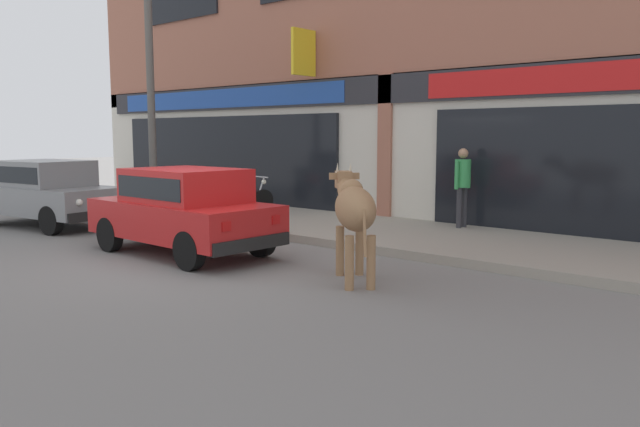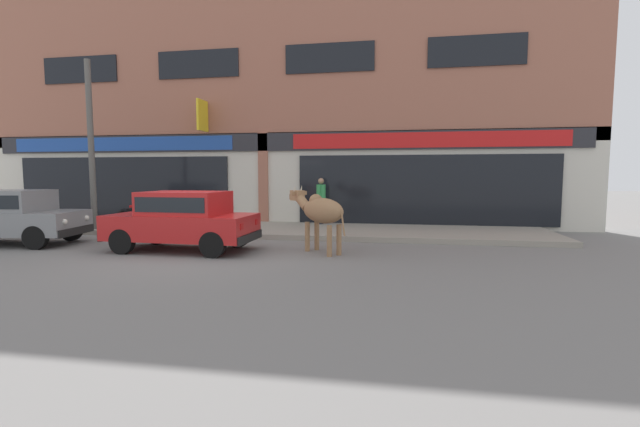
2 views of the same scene
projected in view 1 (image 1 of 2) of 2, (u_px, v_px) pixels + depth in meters
name	position (u px, v px, depth m)	size (l,w,h in m)	color
ground_plane	(190.00, 258.00, 10.28)	(90.00, 90.00, 0.00)	slate
sidewalk	(339.00, 227.00, 13.21)	(19.00, 3.41, 0.15)	gray
shop_building	(394.00, 14.00, 14.10)	(23.00, 1.40, 9.87)	#9E604C
cow	(354.00, 209.00, 8.57)	(1.72, 1.63, 1.61)	#936B47
car_0	(46.00, 190.00, 13.78)	(3.76, 2.07, 1.46)	black
car_1	(184.00, 207.00, 10.51)	(3.65, 1.70, 1.46)	black
motorcycle_0	(205.00, 196.00, 15.30)	(0.52, 1.81, 0.88)	black
motorcycle_1	(241.00, 198.00, 14.72)	(0.63, 1.80, 0.88)	black
pedestrian	(463.00, 179.00, 12.53)	(0.32, 0.50, 1.60)	#2D2D33
utility_pole	(151.00, 103.00, 14.79)	(0.18, 0.18, 5.25)	#595651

